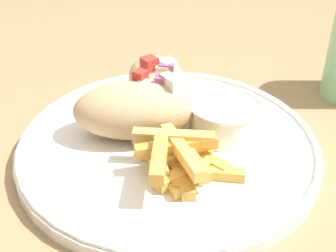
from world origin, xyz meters
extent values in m
cube|color=#9E7A51|center=(0.00, 0.00, 0.73)|extent=(1.23, 1.23, 0.04)
cylinder|color=#9E7A51|center=(-0.55, 0.55, 0.36)|extent=(0.06, 0.06, 0.71)
cylinder|color=white|center=(0.03, -0.04, 0.75)|extent=(0.31, 0.31, 0.01)
torus|color=white|center=(0.03, -0.04, 0.76)|extent=(0.31, 0.31, 0.01)
ellipsoid|color=tan|center=(-0.01, -0.05, 0.79)|extent=(0.14, 0.14, 0.06)
cube|color=#B7D693|center=(0.01, -0.02, 0.82)|extent=(0.02, 0.02, 0.01)
cube|color=#A34C84|center=(0.01, -0.02, 0.82)|extent=(0.02, 0.02, 0.02)
cube|color=white|center=(0.02, -0.02, 0.82)|extent=(0.02, 0.02, 0.02)
cube|color=red|center=(-0.01, -0.03, 0.82)|extent=(0.01, 0.01, 0.01)
cube|color=silver|center=(-0.01, -0.04, 0.82)|extent=(0.01, 0.01, 0.01)
ellipsoid|color=tan|center=(-0.03, 0.02, 0.79)|extent=(0.12, 0.11, 0.05)
cube|color=red|center=(-0.03, 0.01, 0.81)|extent=(0.02, 0.02, 0.02)
cube|color=#A34C84|center=(-0.02, 0.02, 0.81)|extent=(0.02, 0.02, 0.02)
cube|color=#B7D693|center=(-0.02, 0.01, 0.81)|extent=(0.02, 0.02, 0.01)
cube|color=silver|center=(-0.02, 0.02, 0.81)|extent=(0.02, 0.02, 0.02)
cube|color=#E5B251|center=(0.08, -0.07, 0.77)|extent=(0.05, 0.07, 0.01)
cube|color=#E5B251|center=(0.07, -0.08, 0.77)|extent=(0.02, 0.06, 0.01)
cube|color=gold|center=(0.07, -0.08, 0.77)|extent=(0.07, 0.06, 0.01)
cube|color=#E5B251|center=(0.08, -0.08, 0.77)|extent=(0.03, 0.06, 0.01)
cube|color=gold|center=(0.09, -0.06, 0.77)|extent=(0.06, 0.04, 0.01)
cube|color=gold|center=(0.07, -0.05, 0.77)|extent=(0.07, 0.02, 0.01)
cube|color=gold|center=(0.07, -0.07, 0.77)|extent=(0.02, 0.06, 0.01)
cube|color=gold|center=(0.07, -0.07, 0.77)|extent=(0.05, 0.06, 0.01)
cube|color=#E5B251|center=(0.06, -0.09, 0.77)|extent=(0.06, 0.04, 0.01)
cube|color=#E5B251|center=(0.06, -0.07, 0.77)|extent=(0.07, 0.02, 0.01)
cube|color=#E5B251|center=(0.07, -0.07, 0.79)|extent=(0.07, 0.05, 0.01)
cube|color=gold|center=(0.08, -0.07, 0.78)|extent=(0.05, 0.04, 0.01)
cube|color=#E5B251|center=(0.06, -0.06, 0.78)|extent=(0.03, 0.07, 0.01)
cube|color=#E5B251|center=(0.04, -0.08, 0.77)|extent=(0.05, 0.05, 0.01)
cube|color=gold|center=(0.06, -0.07, 0.79)|extent=(0.06, 0.07, 0.01)
cube|color=#E5B251|center=(0.05, -0.06, 0.79)|extent=(0.07, 0.05, 0.01)
cube|color=gold|center=(0.06, -0.10, 0.79)|extent=(0.04, 0.05, 0.01)
cylinder|color=white|center=(0.06, 0.01, 0.78)|extent=(0.07, 0.07, 0.03)
cylinder|color=white|center=(0.06, 0.01, 0.79)|extent=(0.06, 0.06, 0.01)
torus|color=white|center=(0.06, 0.01, 0.80)|extent=(0.08, 0.08, 0.00)
camera|label=1|loc=(0.27, -0.35, 1.04)|focal=50.00mm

